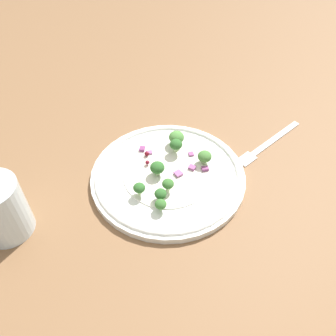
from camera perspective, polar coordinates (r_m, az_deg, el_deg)
The scene contains 22 objects.
ground_plane at distance 63.34cm, azimuth -1.77°, elevation -3.45°, with size 180.00×180.00×2.00cm, color brown.
plate at distance 63.07cm, azimuth 0.00°, elevation -1.16°, with size 27.86×27.86×1.70cm.
dressing_pool at distance 62.75cm, azimuth -0.00°, elevation -0.89°, with size 16.16×16.16×0.20cm, color white.
broccoli_floret_0 at distance 58.31cm, azimuth -4.74°, elevation -3.29°, with size 2.04×2.04×2.07cm.
broccoli_floret_1 at distance 67.17cm, azimuth 1.40°, elevation 5.01°, with size 2.96×2.96×2.99cm.
broccoli_floret_2 at distance 65.08cm, azimuth 1.32°, elevation 3.85°, with size 2.39×2.39×2.42cm.
broccoli_floret_3 at distance 56.40cm, azimuth -1.21°, elevation -5.98°, with size 1.93×1.93×1.95cm.
broccoli_floret_4 at distance 63.77cm, azimuth 6.02°, elevation 1.86°, with size 2.57×2.57×2.61cm.
broccoli_floret_5 at distance 58.72cm, azimuth 0.00°, elevation -2.65°, with size 2.04×2.04×2.06cm.
broccoli_floret_6 at distance 61.30cm, azimuth -2.02°, elevation 0.04°, with size 2.59×2.59×2.62cm.
broccoli_floret_7 at distance 57.55cm, azimuth -1.23°, elevation -4.27°, with size 2.05×2.05×2.08cm.
cranberry_0 at distance 60.45cm, azimuth 0.46°, elevation -2.43°, with size 0.92×0.92×0.92cm, color #4C0A14.
cranberry_1 at distance 65.59cm, azimuth -3.51°, elevation 2.34°, with size 0.87×0.87×0.87cm, color maroon.
cranberry_2 at distance 63.81cm, azimuth -3.39°, elevation 0.92°, with size 0.78×0.78×0.78cm, color maroon.
onion_bit_0 at distance 62.21cm, azimuth 1.71°, elevation -0.88°, with size 1.31×1.32×0.36cm, color #A35B93.
onion_bit_1 at distance 63.36cm, azimuth 6.10°, elevation -0.12°, with size 0.87×1.24×0.58cm, color #843D75.
onion_bit_2 at distance 66.31cm, azimuth -3.13°, elevation 2.54°, with size 1.17×0.89×0.36cm, color #A35B93.
onion_bit_3 at distance 67.04cm, azimuth -4.24°, elevation 3.14°, with size 1.02×1.13×0.57cm, color #843D75.
onion_bit_4 at distance 66.14cm, azimuth 3.80°, elevation 2.27°, with size 0.96×1.02×0.46cm, color #934C84.
onion_bit_5 at distance 63.40cm, azimuth 3.97°, elevation 0.09°, with size 1.21×1.05×0.50cm, color #934C84.
fork at distance 72.69cm, azimuth 15.86°, elevation 3.78°, with size 14.28×14.57×0.50cm.
water_glass at distance 58.69cm, azimuth -25.84°, elevation -6.09°, with size 7.97×7.97×9.98cm, color silver.
Camera 1 is at (41.06, 3.88, 47.07)cm, focal length 37.23 mm.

